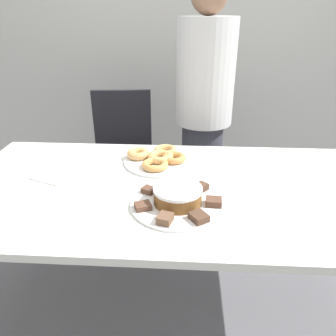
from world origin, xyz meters
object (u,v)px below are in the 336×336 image
(person_standing, at_px, (204,113))
(plate_donuts, at_px, (161,161))
(frosted_cake, at_px, (178,195))
(office_chair_left, at_px, (123,164))
(napkin, at_px, (52,176))
(plate_cake, at_px, (178,203))

(person_standing, relative_size, plate_donuts, 4.53)
(person_standing, bearing_deg, plate_donuts, -111.12)
(plate_donuts, xyz_separation_m, frosted_cake, (0.09, -0.37, 0.04))
(plate_donuts, relative_size, frosted_cake, 1.91)
(plate_donuts, bearing_deg, office_chair_left, 117.05)
(person_standing, distance_m, napkin, 1.01)
(office_chair_left, relative_size, plate_donuts, 2.66)
(plate_cake, relative_size, frosted_cake, 1.95)
(plate_cake, xyz_separation_m, plate_donuts, (-0.09, 0.37, 0.00))
(person_standing, bearing_deg, plate_cake, -97.82)
(plate_cake, bearing_deg, plate_donuts, 104.07)
(office_chair_left, height_order, plate_cake, office_chair_left)
(frosted_cake, relative_size, napkin, 0.92)
(plate_donuts, xyz_separation_m, napkin, (-0.46, -0.17, -0.00))
(plate_cake, height_order, napkin, plate_cake)
(person_standing, bearing_deg, frosted_cake, -97.82)
(office_chair_left, bearing_deg, plate_donuts, -69.34)
(person_standing, xyz_separation_m, office_chair_left, (-0.53, 0.03, -0.38))
(person_standing, distance_m, plate_donuts, 0.62)
(plate_cake, distance_m, frosted_cake, 0.04)
(napkin, bearing_deg, frosted_cake, -19.61)
(plate_cake, relative_size, plate_donuts, 1.02)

